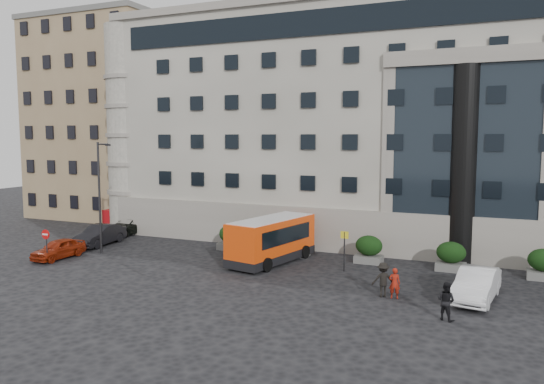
{
  "coord_description": "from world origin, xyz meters",
  "views": [
    {
      "loc": [
        14.3,
        -26.53,
        8.4
      ],
      "look_at": [
        1.41,
        3.09,
        5.0
      ],
      "focal_mm": 35.0,
      "sensor_mm": 36.0,
      "label": 1
    }
  ],
  "objects_px": {
    "hedge_b": "(296,243)",
    "pedestrian_a": "(394,283)",
    "parked_car_b": "(100,235)",
    "pedestrian_b": "(446,301)",
    "parked_car_a": "(59,249)",
    "parked_car_d": "(129,226)",
    "pedestrian_c": "(383,280)",
    "white_taxi": "(476,284)",
    "no_entry_sign": "(46,239)",
    "hedge_c": "(369,249)",
    "hedge_e": "(544,264)",
    "street_lamp": "(100,193)",
    "minibus": "(272,238)",
    "red_truck": "(129,213)",
    "hedge_a": "(231,237)",
    "parked_car_c": "(140,222)",
    "bus_stop_sign": "(344,244)",
    "hedge_d": "(451,256)"
  },
  "relations": [
    {
      "from": "parked_car_b",
      "to": "pedestrian_c",
      "type": "distance_m",
      "value": 23.31
    },
    {
      "from": "minibus",
      "to": "red_truck",
      "type": "bearing_deg",
      "value": 168.32
    },
    {
      "from": "parked_car_a",
      "to": "pedestrian_c",
      "type": "bearing_deg",
      "value": 1.47
    },
    {
      "from": "hedge_a",
      "to": "hedge_c",
      "type": "relative_size",
      "value": 1.0
    },
    {
      "from": "no_entry_sign",
      "to": "parked_car_c",
      "type": "distance_m",
      "value": 13.3
    },
    {
      "from": "hedge_d",
      "to": "hedge_e",
      "type": "xyz_separation_m",
      "value": [
        5.2,
        0.0,
        0.0
      ]
    },
    {
      "from": "hedge_c",
      "to": "red_truck",
      "type": "xyz_separation_m",
      "value": [
        -23.91,
        5.23,
        0.37
      ]
    },
    {
      "from": "hedge_c",
      "to": "red_truck",
      "type": "distance_m",
      "value": 24.48
    },
    {
      "from": "no_entry_sign",
      "to": "parked_car_a",
      "type": "height_order",
      "value": "no_entry_sign"
    },
    {
      "from": "street_lamp",
      "to": "white_taxi",
      "type": "bearing_deg",
      "value": -2.24
    },
    {
      "from": "hedge_d",
      "to": "pedestrian_a",
      "type": "relative_size",
      "value": 1.14
    },
    {
      "from": "street_lamp",
      "to": "parked_car_b",
      "type": "relative_size",
      "value": 1.67
    },
    {
      "from": "parked_car_d",
      "to": "pedestrian_c",
      "type": "distance_m",
      "value": 25.63
    },
    {
      "from": "parked_car_b",
      "to": "pedestrian_b",
      "type": "height_order",
      "value": "pedestrian_b"
    },
    {
      "from": "street_lamp",
      "to": "no_entry_sign",
      "type": "bearing_deg",
      "value": -104.72
    },
    {
      "from": "parked_car_a",
      "to": "pedestrian_c",
      "type": "relative_size",
      "value": 2.18
    },
    {
      "from": "pedestrian_c",
      "to": "hedge_c",
      "type": "bearing_deg",
      "value": -92.65
    },
    {
      "from": "parked_car_a",
      "to": "pedestrian_a",
      "type": "distance_m",
      "value": 22.96
    },
    {
      "from": "parked_car_d",
      "to": "minibus",
      "type": "bearing_deg",
      "value": -8.66
    },
    {
      "from": "hedge_b",
      "to": "hedge_c",
      "type": "height_order",
      "value": "same"
    },
    {
      "from": "minibus",
      "to": "parked_car_b",
      "type": "bearing_deg",
      "value": -167.87
    },
    {
      "from": "no_entry_sign",
      "to": "bus_stop_sign",
      "type": "bearing_deg",
      "value": 18.08
    },
    {
      "from": "bus_stop_sign",
      "to": "minibus",
      "type": "relative_size",
      "value": 0.34
    },
    {
      "from": "hedge_b",
      "to": "white_taxi",
      "type": "relative_size",
      "value": 0.37
    },
    {
      "from": "hedge_a",
      "to": "bus_stop_sign",
      "type": "relative_size",
      "value": 0.73
    },
    {
      "from": "no_entry_sign",
      "to": "white_taxi",
      "type": "xyz_separation_m",
      "value": [
        26.35,
        3.05,
        -0.83
      ]
    },
    {
      "from": "bus_stop_sign",
      "to": "hedge_a",
      "type": "bearing_deg",
      "value": 163.58
    },
    {
      "from": "parked_car_b",
      "to": "parked_car_c",
      "type": "height_order",
      "value": "parked_car_b"
    },
    {
      "from": "hedge_c",
      "to": "pedestrian_c",
      "type": "height_order",
      "value": "hedge_c"
    },
    {
      "from": "parked_car_a",
      "to": "street_lamp",
      "type": "bearing_deg",
      "value": 58.47
    },
    {
      "from": "white_taxi",
      "to": "pedestrian_b",
      "type": "xyz_separation_m",
      "value": [
        -1.14,
        -3.73,
        0.07
      ]
    },
    {
      "from": "hedge_c",
      "to": "minibus",
      "type": "xyz_separation_m",
      "value": [
        -6.0,
        -2.45,
        0.71
      ]
    },
    {
      "from": "hedge_b",
      "to": "pedestrian_a",
      "type": "distance_m",
      "value": 10.93
    },
    {
      "from": "hedge_d",
      "to": "parked_car_d",
      "type": "distance_m",
      "value": 26.75
    },
    {
      "from": "hedge_e",
      "to": "white_taxi",
      "type": "bearing_deg",
      "value": -120.8
    },
    {
      "from": "hedge_e",
      "to": "minibus",
      "type": "height_order",
      "value": "minibus"
    },
    {
      "from": "street_lamp",
      "to": "bus_stop_sign",
      "type": "relative_size",
      "value": 3.17
    },
    {
      "from": "hedge_e",
      "to": "parked_car_b",
      "type": "relative_size",
      "value": 0.38
    },
    {
      "from": "hedge_a",
      "to": "hedge_b",
      "type": "distance_m",
      "value": 5.2
    },
    {
      "from": "street_lamp",
      "to": "hedge_e",
      "type": "bearing_deg",
      "value": 9.48
    },
    {
      "from": "hedge_d",
      "to": "minibus",
      "type": "height_order",
      "value": "minibus"
    },
    {
      "from": "hedge_a",
      "to": "street_lamp",
      "type": "height_order",
      "value": "street_lamp"
    },
    {
      "from": "pedestrian_a",
      "to": "hedge_c",
      "type": "bearing_deg",
      "value": -76.9
    },
    {
      "from": "minibus",
      "to": "parked_car_d",
      "type": "bearing_deg",
      "value": 174.92
    },
    {
      "from": "hedge_d",
      "to": "red_truck",
      "type": "distance_m",
      "value": 29.58
    },
    {
      "from": "minibus",
      "to": "pedestrian_b",
      "type": "relative_size",
      "value": 4.18
    },
    {
      "from": "hedge_d",
      "to": "hedge_e",
      "type": "bearing_deg",
      "value": 0.0
    },
    {
      "from": "parked_car_a",
      "to": "parked_car_d",
      "type": "height_order",
      "value": "parked_car_a"
    },
    {
      "from": "hedge_e",
      "to": "bus_stop_sign",
      "type": "distance_m",
      "value": 11.67
    },
    {
      "from": "minibus",
      "to": "parked_car_c",
      "type": "bearing_deg",
      "value": 168.81
    }
  ]
}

